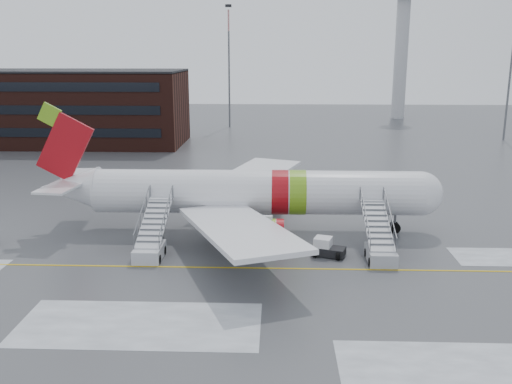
{
  "coord_description": "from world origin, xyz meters",
  "views": [
    {
      "loc": [
        1.85,
        -39.83,
        15.37
      ],
      "look_at": [
        0.15,
        5.9,
        4.0
      ],
      "focal_mm": 40.0,
      "sensor_mm": 36.0,
      "label": 1
    }
  ],
  "objects_px": {
    "airstair_aft": "(151,242)",
    "airliner": "(246,193)",
    "pushback_tug": "(327,248)",
    "airstair_fwd": "(379,245)"
  },
  "relations": [
    {
      "from": "airstair_fwd",
      "to": "pushback_tug",
      "type": "xyz_separation_m",
      "value": [
        -3.94,
        0.46,
        -0.43
      ]
    },
    {
      "from": "airstair_aft",
      "to": "pushback_tug",
      "type": "height_order",
      "value": "airstair_aft"
    },
    {
      "from": "airstair_fwd",
      "to": "airstair_aft",
      "type": "bearing_deg",
      "value": 180.0
    },
    {
      "from": "airliner",
      "to": "pushback_tug",
      "type": "distance_m",
      "value": 9.35
    },
    {
      "from": "airstair_aft",
      "to": "airliner",
      "type": "bearing_deg",
      "value": 43.27
    },
    {
      "from": "airliner",
      "to": "airstair_fwd",
      "type": "bearing_deg",
      "value": -31.96
    },
    {
      "from": "airliner",
      "to": "airstair_aft",
      "type": "distance_m",
      "value": 9.82
    },
    {
      "from": "pushback_tug",
      "to": "airstair_fwd",
      "type": "bearing_deg",
      "value": -6.67
    },
    {
      "from": "airliner",
      "to": "pushback_tug",
      "type": "relative_size",
      "value": 12.49
    },
    {
      "from": "airstair_aft",
      "to": "pushback_tug",
      "type": "relative_size",
      "value": 2.74
    }
  ]
}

